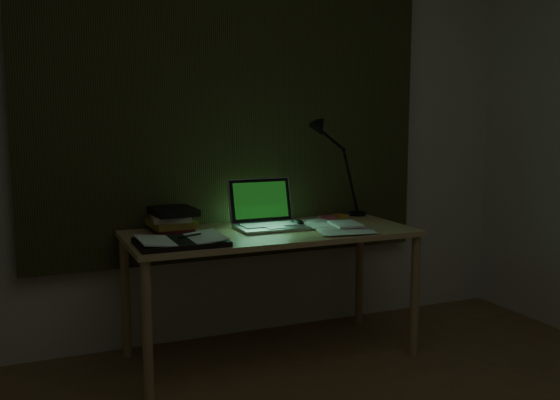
# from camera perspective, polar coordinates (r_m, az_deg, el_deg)

# --- Properties ---
(wall_back) EXTENTS (3.50, 0.00, 2.50)m
(wall_back) POSITION_cam_1_polar(r_m,az_deg,el_deg) (3.39, -4.59, 8.24)
(wall_back) COLOR silver
(wall_back) RESTS_ON ground
(curtain) EXTENTS (2.20, 0.06, 2.00)m
(curtain) POSITION_cam_1_polar(r_m,az_deg,el_deg) (3.36, -4.41, 11.66)
(curtain) COLOR #2B2E17
(curtain) RESTS_ON wall_back
(desk) EXTENTS (1.42, 0.62, 0.65)m
(desk) POSITION_cam_1_polar(r_m,az_deg,el_deg) (3.18, -0.86, -8.60)
(desk) COLOR tan
(desk) RESTS_ON floor
(laptop) EXTENTS (0.35, 0.39, 0.25)m
(laptop) POSITION_cam_1_polar(r_m,az_deg,el_deg) (3.14, -0.86, -0.44)
(laptop) COLOR #AFAFB4
(laptop) RESTS_ON desk
(open_textbook) EXTENTS (0.39, 0.28, 0.03)m
(open_textbook) POSITION_cam_1_polar(r_m,az_deg,el_deg) (2.81, -9.05, -3.71)
(open_textbook) COLOR white
(open_textbook) RESTS_ON desk
(book_stack) EXTENTS (0.21, 0.25, 0.13)m
(book_stack) POSITION_cam_1_polar(r_m,az_deg,el_deg) (3.10, -9.84, -1.78)
(book_stack) COLOR white
(book_stack) RESTS_ON desk
(loose_papers) EXTENTS (0.34, 0.36, 0.02)m
(loose_papers) POSITION_cam_1_polar(r_m,az_deg,el_deg) (3.21, 5.17, -2.35)
(loose_papers) COLOR white
(loose_papers) RESTS_ON desk
(mouse) EXTENTS (0.06, 0.09, 0.04)m
(mouse) POSITION_cam_1_polar(r_m,az_deg,el_deg) (3.24, 1.61, -2.08)
(mouse) COLOR black
(mouse) RESTS_ON desk
(sticky_yellow) EXTENTS (0.09, 0.09, 0.01)m
(sticky_yellow) POSITION_cam_1_polar(r_m,az_deg,el_deg) (3.53, 5.46, -1.45)
(sticky_yellow) COLOR gold
(sticky_yellow) RESTS_ON desk
(sticky_pink) EXTENTS (0.08, 0.08, 0.02)m
(sticky_pink) POSITION_cam_1_polar(r_m,az_deg,el_deg) (3.47, 4.32, -1.59)
(sticky_pink) COLOR #F65F75
(sticky_pink) RESTS_ON desk
(desk_lamp) EXTENTS (0.39, 0.33, 0.52)m
(desk_lamp) POSITION_cam_1_polar(r_m,az_deg,el_deg) (3.57, 7.16, 2.70)
(desk_lamp) COLOR black
(desk_lamp) RESTS_ON desk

